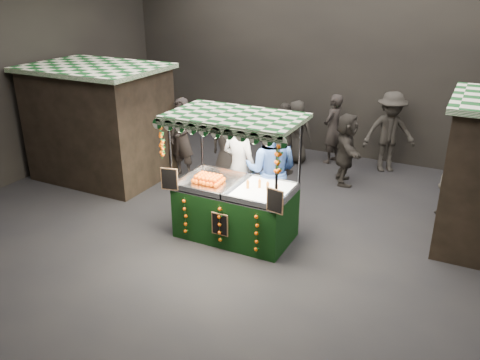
% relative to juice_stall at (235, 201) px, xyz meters
% --- Properties ---
extents(ground, '(12.00, 12.00, 0.00)m').
position_rel_juice_stall_xyz_m(ground, '(0.26, 0.27, -0.71)').
color(ground, black).
rests_on(ground, ground).
extents(market_hall, '(12.10, 10.10, 5.05)m').
position_rel_juice_stall_xyz_m(market_hall, '(0.26, 0.27, 2.68)').
color(market_hall, black).
rests_on(market_hall, ground).
extents(neighbour_stall_left, '(3.00, 2.20, 2.60)m').
position_rel_juice_stall_xyz_m(neighbour_stall_left, '(-4.14, 1.27, 0.60)').
color(neighbour_stall_left, black).
rests_on(neighbour_stall_left, ground).
extents(juice_stall, '(2.35, 1.38, 2.28)m').
position_rel_juice_stall_xyz_m(juice_stall, '(0.00, 0.00, 0.00)').
color(juice_stall, black).
rests_on(juice_stall, ground).
extents(vendor_grey, '(0.80, 0.59, 2.02)m').
position_rel_juice_stall_xyz_m(vendor_grey, '(-0.34, 0.85, 0.30)').
color(vendor_grey, gray).
rests_on(vendor_grey, ground).
extents(vendor_blue, '(1.16, 0.98, 2.10)m').
position_rel_juice_stall_xyz_m(vendor_blue, '(0.33, 0.84, 0.35)').
color(vendor_blue, navy).
rests_on(vendor_blue, ground).
extents(shopper_0, '(0.76, 0.57, 1.88)m').
position_rel_juice_stall_xyz_m(shopper_0, '(-2.45, 2.07, 0.24)').
color(shopper_0, '#2D2624').
rests_on(shopper_0, ground).
extents(shopper_1, '(0.97, 0.97, 1.59)m').
position_rel_juice_stall_xyz_m(shopper_1, '(3.45, 2.40, 0.09)').
color(shopper_1, '#2B2723').
rests_on(shopper_1, ground).
extents(shopper_2, '(1.08, 0.62, 1.74)m').
position_rel_juice_stall_xyz_m(shopper_2, '(-0.38, 3.26, 0.16)').
color(shopper_2, '#2A2622').
rests_on(shopper_2, ground).
extents(shopper_3, '(1.45, 1.24, 1.94)m').
position_rel_juice_stall_xyz_m(shopper_3, '(1.77, 4.61, 0.27)').
color(shopper_3, '#2A2622').
rests_on(shopper_3, ground).
extents(shopper_4, '(0.78, 0.52, 1.58)m').
position_rel_juice_stall_xyz_m(shopper_4, '(-1.53, 2.54, 0.08)').
color(shopper_4, black).
rests_on(shopper_4, ground).
extents(shopper_5, '(1.01, 1.60, 1.64)m').
position_rel_juice_stall_xyz_m(shopper_5, '(1.07, 3.37, 0.12)').
color(shopper_5, '#2A2622').
rests_on(shopper_5, ground).
extents(shopper_6, '(0.57, 0.72, 1.75)m').
position_rel_juice_stall_xyz_m(shopper_6, '(0.39, 4.59, 0.17)').
color(shopper_6, black).
rests_on(shopper_6, ground).
extents(shopper_7, '(0.81, 0.56, 1.59)m').
position_rel_juice_stall_xyz_m(shopper_7, '(-0.42, 4.19, 0.09)').
color(shopper_7, black).
rests_on(shopper_7, ground).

